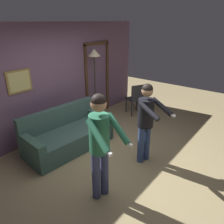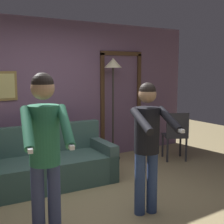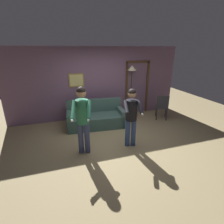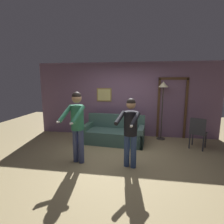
% 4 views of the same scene
% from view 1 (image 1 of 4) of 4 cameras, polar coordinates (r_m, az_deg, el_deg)
% --- Properties ---
extents(ground_plane, '(12.00, 12.00, 0.00)m').
position_cam_1_polar(ground_plane, '(4.50, 2.44, -12.75)').
color(ground_plane, '#97855C').
extents(back_wall_assembly, '(6.40, 0.10, 2.60)m').
position_cam_1_polar(back_wall_assembly, '(5.34, -15.84, 7.69)').
color(back_wall_assembly, '#6D506B').
rests_on(back_wall_assembly, ground_plane).
extents(couch, '(1.96, 1.00, 0.87)m').
position_cam_1_polar(couch, '(4.91, -11.38, -6.12)').
color(couch, '#3B5850').
rests_on(couch, ground_plane).
extents(torchiere_lamp, '(0.33, 0.33, 1.94)m').
position_cam_1_polar(torchiere_lamp, '(5.87, -4.63, 12.95)').
color(torchiere_lamp, '#332D28').
rests_on(torchiere_lamp, ground_plane).
extents(person_standing_left, '(0.53, 0.69, 1.72)m').
position_cam_1_polar(person_standing_left, '(3.17, -3.13, -7.02)').
color(person_standing_left, '#38416B').
rests_on(person_standing_left, ground_plane).
extents(person_standing_right, '(0.54, 0.70, 1.59)m').
position_cam_1_polar(person_standing_right, '(4.11, 8.95, -1.37)').
color(person_standing_right, navy).
rests_on(person_standing_right, ground_plane).
extents(dining_chair_distant, '(0.57, 0.57, 0.93)m').
position_cam_1_polar(dining_chair_distant, '(6.42, 6.31, 3.73)').
color(dining_chair_distant, '#2D2D33').
rests_on(dining_chair_distant, ground_plane).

